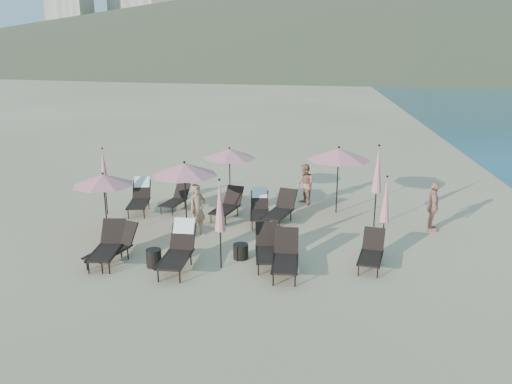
# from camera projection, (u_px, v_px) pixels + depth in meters

# --- Properties ---
(ground) EXTENTS (800.00, 800.00, 0.00)m
(ground) POSITION_uv_depth(u_px,v_px,m) (247.00, 266.00, 13.49)
(ground) COLOR #D6BA8C
(ground) RESTS_ON ground
(volcanic_headland) EXTENTS (690.00, 690.00, 55.00)m
(volcanic_headland) POSITION_uv_depth(u_px,v_px,m) (445.00, 14.00, 286.43)
(volcanic_headland) COLOR brown
(volcanic_headland) RESTS_ON ground
(hotel_skyline) EXTENTS (109.00, 82.00, 55.00)m
(hotel_skyline) POSITION_uv_depth(u_px,v_px,m) (151.00, 17.00, 277.20)
(hotel_skyline) COLOR beige
(hotel_skyline) RESTS_ON ground
(lounger_0) EXTENTS (0.83, 1.80, 1.00)m
(lounger_0) POSITION_uv_depth(u_px,v_px,m) (108.00, 245.00, 13.68)
(lounger_0) COLOR black
(lounger_0) RESTS_ON ground
(lounger_1) EXTENTS (1.11, 1.78, 0.96)m
(lounger_1) POSITION_uv_depth(u_px,v_px,m) (114.00, 246.00, 13.70)
(lounger_1) COLOR black
(lounger_1) RESTS_ON ground
(lounger_2) EXTENTS (0.69, 1.85, 1.15)m
(lounger_2) POSITION_uv_depth(u_px,v_px,m) (179.00, 248.00, 13.30)
(lounger_2) COLOR black
(lounger_2) RESTS_ON ground
(lounger_3) EXTENTS (0.87, 1.73, 0.95)m
(lounger_3) POSITION_uv_depth(u_px,v_px,m) (267.00, 248.00, 13.58)
(lounger_3) COLOR black
(lounger_3) RESTS_ON ground
(lounger_4) EXTENTS (0.71, 1.75, 1.00)m
(lounger_4) POSITION_uv_depth(u_px,v_px,m) (286.00, 256.00, 13.00)
(lounger_4) COLOR black
(lounger_4) RESTS_ON ground
(lounger_5) EXTENTS (0.87, 1.62, 0.89)m
(lounger_5) POSITION_uv_depth(u_px,v_px,m) (371.00, 252.00, 13.40)
(lounger_5) COLOR black
(lounger_5) RESTS_ON ground
(lounger_6) EXTENTS (0.96, 1.88, 1.12)m
(lounger_6) POSITION_uv_depth(u_px,v_px,m) (140.00, 196.00, 18.07)
(lounger_6) COLOR black
(lounger_6) RESTS_ON ground
(lounger_7) EXTENTS (0.88, 1.58, 0.86)m
(lounger_7) POSITION_uv_depth(u_px,v_px,m) (176.00, 199.00, 18.25)
(lounger_7) COLOR black
(lounger_7) RESTS_ON ground
(lounger_8) EXTENTS (1.02, 1.79, 0.97)m
(lounger_8) POSITION_uv_depth(u_px,v_px,m) (228.00, 205.00, 17.35)
(lounger_8) COLOR black
(lounger_8) RESTS_ON ground
(lounger_9) EXTENTS (0.82, 1.74, 1.05)m
(lounger_9) POSITION_uv_depth(u_px,v_px,m) (260.00, 207.00, 16.93)
(lounger_9) COLOR black
(lounger_9) RESTS_ON ground
(lounger_10) EXTENTS (1.15, 1.86, 1.00)m
(lounger_10) POSITION_uv_depth(u_px,v_px,m) (281.00, 209.00, 16.85)
(lounger_10) COLOR black
(lounger_10) RESTS_ON ground
(umbrella_open_0) EXTENTS (1.89, 1.89, 2.04)m
(umbrella_open_0) POSITION_uv_depth(u_px,v_px,m) (103.00, 180.00, 15.33)
(umbrella_open_0) COLOR black
(umbrella_open_0) RESTS_ON ground
(umbrella_open_1) EXTENTS (2.12, 2.12, 2.29)m
(umbrella_open_1) POSITION_uv_depth(u_px,v_px,m) (185.00, 169.00, 15.72)
(umbrella_open_1) COLOR black
(umbrella_open_1) RESTS_ON ground
(umbrella_open_2) EXTENTS (2.01, 2.01, 2.16)m
(umbrella_open_2) POSITION_uv_depth(u_px,v_px,m) (229.00, 154.00, 18.66)
(umbrella_open_2) COLOR black
(umbrella_open_2) RESTS_ON ground
(umbrella_open_3) EXTENTS (2.26, 2.26, 2.43)m
(umbrella_open_3) POSITION_uv_depth(u_px,v_px,m) (339.00, 154.00, 17.41)
(umbrella_open_3) COLOR black
(umbrella_open_3) RESTS_ON ground
(umbrella_closed_0) EXTENTS (0.29, 0.29, 2.48)m
(umbrella_closed_0) POSITION_uv_depth(u_px,v_px,m) (220.00, 207.00, 12.93)
(umbrella_closed_0) COLOR black
(umbrella_closed_0) RESTS_ON ground
(umbrella_closed_1) EXTENTS (0.32, 0.32, 2.77)m
(umbrella_closed_1) POSITION_uv_depth(u_px,v_px,m) (378.00, 170.00, 16.01)
(umbrella_closed_1) COLOR black
(umbrella_closed_1) RESTS_ON ground
(umbrella_closed_2) EXTENTS (0.28, 0.28, 2.42)m
(umbrella_closed_2) POSITION_uv_depth(u_px,v_px,m) (104.00, 168.00, 17.37)
(umbrella_closed_2) COLOR black
(umbrella_closed_2) RESTS_ON ground
(umbrella_closed_3) EXTENTS (0.27, 0.27, 2.34)m
(umbrella_closed_3) POSITION_uv_depth(u_px,v_px,m) (386.00, 200.00, 13.81)
(umbrella_closed_3) COLOR black
(umbrella_closed_3) RESTS_ON ground
(side_table_0) EXTENTS (0.41, 0.41, 0.49)m
(side_table_0) POSITION_uv_depth(u_px,v_px,m) (154.00, 258.00, 13.42)
(side_table_0) COLOR black
(side_table_0) RESTS_ON ground
(side_table_1) EXTENTS (0.43, 0.43, 0.42)m
(side_table_1) POSITION_uv_depth(u_px,v_px,m) (241.00, 251.00, 13.94)
(side_table_1) COLOR black
(side_table_1) RESTS_ON ground
(beachgoer_a) EXTENTS (0.69, 0.72, 1.66)m
(beachgoer_a) POSITION_uv_depth(u_px,v_px,m) (198.00, 210.00, 15.55)
(beachgoer_a) COLOR #AA7D5C
(beachgoer_a) RESTS_ON ground
(beachgoer_b) EXTENTS (0.88, 0.95, 1.56)m
(beachgoer_b) POSITION_uv_depth(u_px,v_px,m) (305.00, 185.00, 18.71)
(beachgoer_b) COLOR #AE7159
(beachgoer_b) RESTS_ON ground
(beachgoer_c) EXTENTS (0.44, 0.96, 1.60)m
(beachgoer_c) POSITION_uv_depth(u_px,v_px,m) (433.00, 207.00, 15.98)
(beachgoer_c) COLOR tan
(beachgoer_c) RESTS_ON ground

